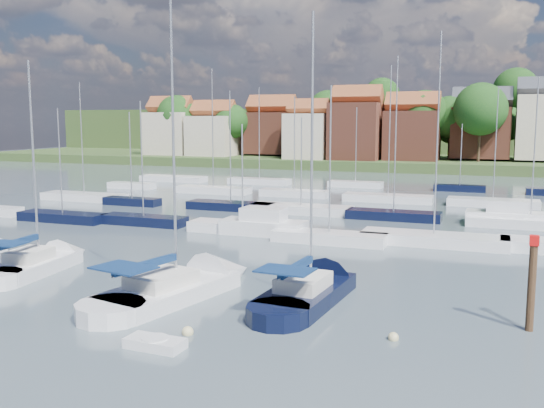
% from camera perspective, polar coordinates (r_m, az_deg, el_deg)
% --- Properties ---
extents(ground, '(260.00, 260.00, 0.00)m').
position_cam_1_polar(ground, '(67.51, 9.63, -0.16)').
color(ground, '#43545B').
rests_on(ground, ground).
extents(sailboat_left, '(3.71, 10.48, 14.01)m').
position_cam_1_polar(sailboat_left, '(41.24, -20.55, -5.21)').
color(sailboat_left, silver).
rests_on(sailboat_left, ground).
extents(sailboat_centre, '(6.06, 13.14, 17.21)m').
position_cam_1_polar(sailboat_centre, '(33.86, -7.68, -7.60)').
color(sailboat_centre, silver).
rests_on(sailboat_centre, ground).
extents(sailboat_navy, '(3.89, 11.72, 15.96)m').
position_cam_1_polar(sailboat_navy, '(32.99, 4.21, -7.95)').
color(sailboat_navy, black).
rests_on(sailboat_navy, ground).
extents(tender, '(2.53, 1.26, 0.54)m').
position_cam_1_polar(tender, '(26.13, -10.95, -12.75)').
color(tender, silver).
rests_on(tender, ground).
extents(timber_piling, '(0.40, 0.40, 6.60)m').
position_cam_1_polar(timber_piling, '(29.64, 23.16, -8.61)').
color(timber_piling, '#4C331E').
rests_on(timber_piling, ground).
extents(buoy_c, '(0.44, 0.44, 0.44)m').
position_cam_1_polar(buoy_c, '(32.60, -17.12, -9.14)').
color(buoy_c, beige).
rests_on(buoy_c, ground).
extents(buoy_d, '(0.53, 0.53, 0.53)m').
position_cam_1_polar(buoy_d, '(27.52, -7.94, -12.06)').
color(buoy_d, beige).
rests_on(buoy_d, ground).
extents(buoy_e, '(0.52, 0.52, 0.52)m').
position_cam_1_polar(buoy_e, '(35.61, 3.54, -7.34)').
color(buoy_e, '#D85914').
rests_on(buoy_e, ground).
extents(buoy_f, '(0.47, 0.47, 0.47)m').
position_cam_1_polar(buoy_f, '(27.15, 11.34, -12.42)').
color(buoy_f, beige).
rests_on(buoy_f, ground).
extents(marina_field, '(79.62, 41.41, 15.93)m').
position_cam_1_polar(marina_field, '(62.39, 10.51, -0.44)').
color(marina_field, silver).
rests_on(marina_field, ground).
extents(far_shore_town, '(212.46, 90.00, 22.27)m').
position_cam_1_polar(far_shore_town, '(158.75, 16.90, 5.87)').
color(far_shore_town, '#3B4B25').
rests_on(far_shore_town, ground).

